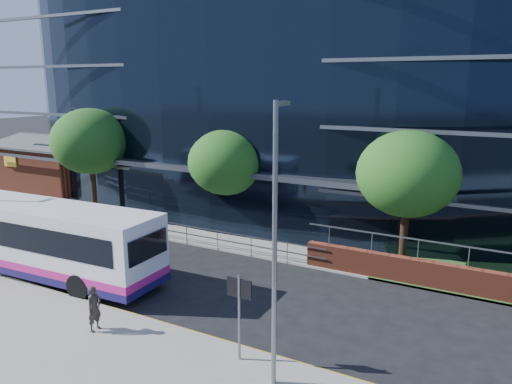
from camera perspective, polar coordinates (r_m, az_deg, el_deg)
The scene contains 16 objects.
ground at distance 19.96m, azimuth -10.86°, elevation -13.26°, with size 200.00×200.00×0.00m, color black.
pavement_near at distance 16.92m, azimuth -22.39°, elevation -18.80°, with size 80.00×8.00×0.15m, color gray.
kerb at distance 19.26m, azimuth -12.83°, elevation -14.10°, with size 80.00×0.25×0.16m, color gray.
yellow_line_outer at distance 19.43m, azimuth -12.42°, elevation -14.08°, with size 80.00×0.08×0.01m, color gold.
yellow_line_inner at distance 19.52m, azimuth -12.12°, elevation -13.92°, with size 80.00×0.08×0.01m, color gold.
far_forecourt at distance 31.56m, azimuth -6.43°, elevation -3.30°, with size 50.00×8.00×0.10m, color gray.
glass_office at distance 37.91m, azimuth 4.67°, elevation 11.55°, with size 44.00×23.10×16.00m.
brick_pavilion at distance 43.84m, azimuth -21.82°, elevation 2.86°, with size 8.60×6.66×4.40m.
guard_railings at distance 29.62m, azimuth -14.14°, elevation -3.12°, with size 24.00×0.05×1.10m.
street_sign at distance 15.48m, azimuth -1.92°, elevation -12.15°, with size 0.85×0.09×2.80m.
tree_far_a at distance 33.77m, azimuth -18.41°, elevation 5.51°, with size 4.95×4.95×6.98m.
tree_far_b at distance 27.79m, azimuth -3.40°, elevation 3.39°, with size 4.29×4.29×6.05m.
tree_far_c at distance 23.47m, azimuth 16.96°, elevation 1.98°, with size 4.62×4.62×6.51m.
streetlight_east at distance 13.48m, azimuth 2.20°, elevation -5.49°, with size 0.15×0.77×8.00m.
city_bus at distance 24.35m, azimuth -23.31°, elevation -4.90°, with size 12.30×3.41×3.30m.
pedestrian_b at distance 18.50m, azimuth -17.99°, elevation -12.54°, with size 0.59×0.39×1.63m, color #352B25.
Camera 1 is at (11.80, -13.61, 8.61)m, focal length 35.00 mm.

